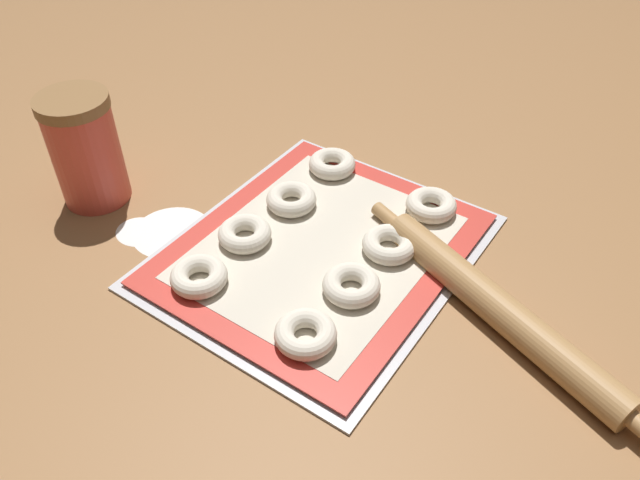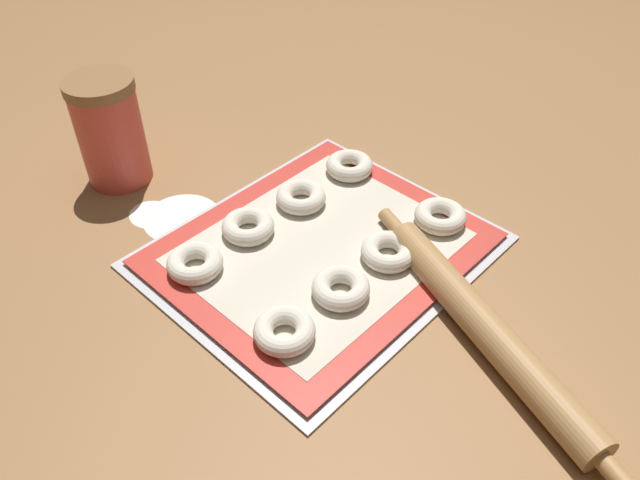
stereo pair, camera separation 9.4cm
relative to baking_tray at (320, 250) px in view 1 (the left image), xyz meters
The scene contains 15 objects.
ground_plane 0.02m from the baking_tray, 132.18° to the left, with size 2.80×2.80×0.00m, color olive.
baking_tray is the anchor object (origin of this frame).
baking_mat 0.01m from the baking_tray, 45.00° to the right, with size 0.39×0.34×0.00m.
bagel_front_far_left 0.16m from the baking_tray, 151.22° to the right, with size 0.07×0.07×0.02m.
bagel_front_mid_left 0.09m from the baking_tray, 120.55° to the right, with size 0.07×0.07×0.02m.
bagel_front_mid_right 0.09m from the baking_tray, 61.00° to the right, with size 0.07×0.07×0.02m.
bagel_front_far_right 0.17m from the baking_tray, 30.09° to the right, with size 0.07×0.07×0.02m.
bagel_back_far_left 0.17m from the baking_tray, 148.97° to the left, with size 0.07×0.07×0.02m.
bagel_back_mid_left 0.10m from the baking_tray, 117.56° to the left, with size 0.07×0.07×0.02m.
bagel_back_mid_right 0.10m from the baking_tray, 59.80° to the left, with size 0.07×0.07×0.02m.
bagel_back_far_right 0.18m from the baking_tray, 28.62° to the left, with size 0.07×0.07×0.02m.
flour_canister 0.36m from the baking_tray, 104.08° to the left, with size 0.10×0.10×0.17m.
rolling_pin 0.24m from the baking_tray, 84.97° to the right, with size 0.18×0.44×0.04m.
flour_patch_near 0.26m from the baking_tray, 115.06° to the left, with size 0.06×0.07×0.00m.
flour_patch_far 0.21m from the baking_tray, 113.08° to the left, with size 0.11×0.11×0.00m.
Camera 1 is at (-0.49, -0.36, 0.57)m, focal length 35.00 mm.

